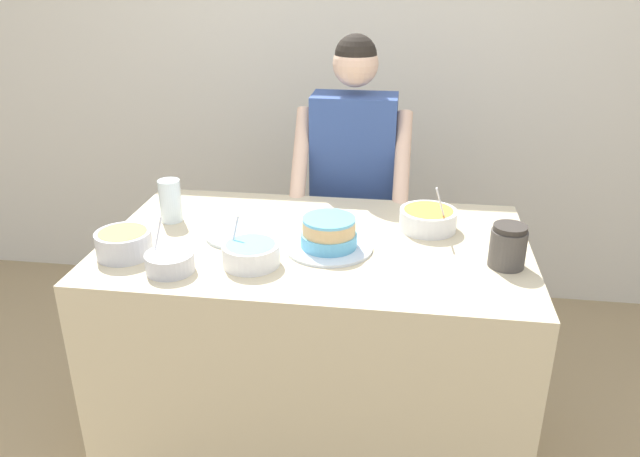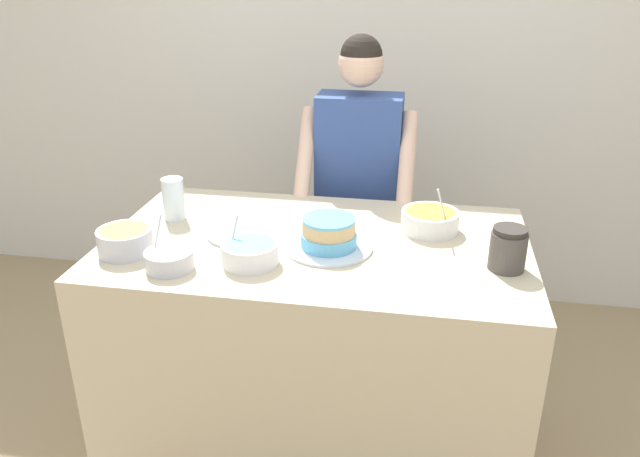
{
  "view_description": "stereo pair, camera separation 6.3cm",
  "coord_description": "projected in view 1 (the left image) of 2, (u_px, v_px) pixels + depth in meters",
  "views": [
    {
      "loc": [
        0.3,
        -1.52,
        1.87
      ],
      "look_at": [
        0.02,
        0.39,
        1.02
      ],
      "focal_mm": 35.0,
      "sensor_mm": 36.0,
      "label": 1
    },
    {
      "loc": [
        0.36,
        -1.51,
        1.87
      ],
      "look_at": [
        0.02,
        0.39,
        1.02
      ],
      "focal_mm": 35.0,
      "sensor_mm": 36.0,
      "label": 2
    }
  ],
  "objects": [
    {
      "name": "cake",
      "position": [
        329.0,
        236.0,
        2.11
      ],
      "size": [
        0.3,
        0.3,
        0.11
      ],
      "color": "silver",
      "rests_on": "counter"
    },
    {
      "name": "stoneware_jar",
      "position": [
        508.0,
        246.0,
        1.98
      ],
      "size": [
        0.12,
        0.12,
        0.14
      ],
      "color": "#4C4742",
      "rests_on": "counter"
    },
    {
      "name": "person_baker",
      "position": [
        353.0,
        180.0,
        2.76
      ],
      "size": [
        0.49,
        0.44,
        1.58
      ],
      "color": "#2D2D38",
      "rests_on": "ground_plane"
    },
    {
      "name": "drinking_glass",
      "position": [
        170.0,
        201.0,
        2.32
      ],
      "size": [
        0.08,
        0.08,
        0.16
      ],
      "color": "silver",
      "rests_on": "counter"
    },
    {
      "name": "frosting_bowl_orange",
      "position": [
        428.0,
        219.0,
        2.26
      ],
      "size": [
        0.21,
        0.21,
        0.19
      ],
      "color": "white",
      "rests_on": "counter"
    },
    {
      "name": "counter",
      "position": [
        316.0,
        354.0,
        2.37
      ],
      "size": [
        1.48,
        0.88,
        0.95
      ],
      "color": "#C6B793",
      "rests_on": "ground_plane"
    },
    {
      "name": "frosting_bowl_olive",
      "position": [
        124.0,
        243.0,
        2.06
      ],
      "size": [
        0.18,
        0.18,
        0.09
      ],
      "color": "silver",
      "rests_on": "counter"
    },
    {
      "name": "frosting_bowl_white",
      "position": [
        170.0,
        261.0,
        1.96
      ],
      "size": [
        0.15,
        0.15,
        0.16
      ],
      "color": "silver",
      "rests_on": "counter"
    },
    {
      "name": "wall_back",
      "position": [
        356.0,
        71.0,
        3.38
      ],
      "size": [
        10.0,
        0.05,
        2.6
      ],
      "color": "silver",
      "rests_on": "ground_plane"
    },
    {
      "name": "frosting_bowl_blue",
      "position": [
        251.0,
        253.0,
        2.0
      ],
      "size": [
        0.19,
        0.19,
        0.15
      ],
      "color": "white",
      "rests_on": "counter"
    },
    {
      "name": "ceramic_plate",
      "position": [
        239.0,
        235.0,
        2.22
      ],
      "size": [
        0.23,
        0.23,
        0.01
      ],
      "color": "silver",
      "rests_on": "counter"
    }
  ]
}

